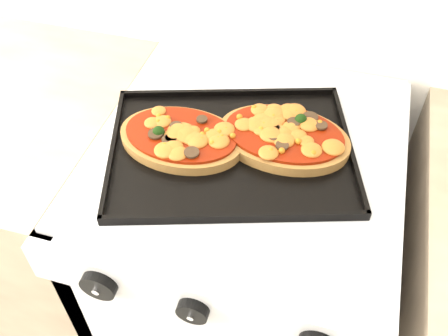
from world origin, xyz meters
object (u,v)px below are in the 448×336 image
(stove, at_px, (242,270))
(pizza_right, at_px, (284,136))
(baking_tray, at_px, (231,149))
(pizza_left, at_px, (181,137))

(stove, height_order, pizza_right, pizza_right)
(stove, height_order, baking_tray, baking_tray)
(pizza_left, bearing_deg, pizza_right, 16.37)
(stove, xyz_separation_m, pizza_left, (-0.12, -0.04, 0.48))
(stove, bearing_deg, baking_tray, -130.01)
(baking_tray, bearing_deg, stove, 32.57)
(pizza_left, distance_m, pizza_right, 0.19)
(stove, bearing_deg, pizza_left, -161.55)
(pizza_right, bearing_deg, pizza_left, -163.63)
(stove, relative_size, pizza_right, 3.64)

